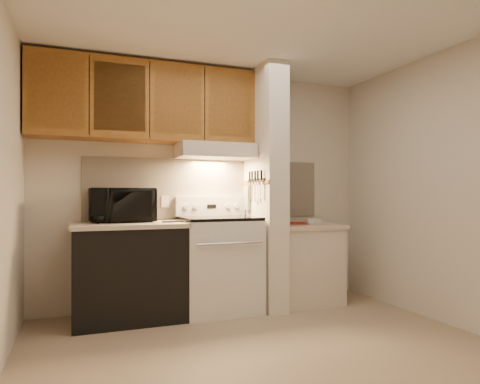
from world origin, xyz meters
TOP-DOWN VIEW (x-y plane):
  - floor at (0.00, 0.00)m, footprint 3.60×3.60m
  - ceiling at (0.00, 0.00)m, footprint 3.60×3.60m
  - wall_back at (0.00, 1.50)m, footprint 3.60×2.50m
  - wall_right at (1.80, 0.00)m, footprint 0.02×3.00m
  - backsplash at (0.00, 1.49)m, footprint 2.60×0.02m
  - range_body at (0.00, 1.16)m, footprint 0.76×0.65m
  - oven_window at (0.00, 0.84)m, footprint 0.50×0.01m
  - oven_handle at (0.00, 0.80)m, footprint 0.65×0.02m
  - cooktop at (0.00, 1.16)m, footprint 0.74×0.64m
  - range_backguard at (0.00, 1.44)m, footprint 0.76×0.08m
  - range_display at (0.00, 1.40)m, footprint 0.10×0.01m
  - range_knob_left_outer at (-0.28, 1.40)m, footprint 0.05×0.02m
  - range_knob_left_inner at (-0.18, 1.40)m, footprint 0.05×0.02m
  - range_knob_right_inner at (0.18, 1.40)m, footprint 0.05×0.02m
  - range_knob_right_outer at (0.28, 1.40)m, footprint 0.05×0.02m
  - dishwasher_front at (-0.88, 1.17)m, footprint 1.00×0.63m
  - left_countertop at (-0.88, 1.17)m, footprint 1.04×0.67m
  - spoon_rest at (-0.48, 1.10)m, footprint 0.20×0.10m
  - teal_jar at (-1.07, 1.39)m, footprint 0.13×0.13m
  - outlet at (-0.48, 1.48)m, footprint 0.08×0.01m
  - microwave at (-0.93, 1.31)m, footprint 0.61×0.43m
  - partition_pillar at (0.51, 1.15)m, footprint 0.22×0.70m
  - pillar_trim at (0.39, 1.15)m, footprint 0.01×0.70m
  - knife_strip at (0.39, 1.10)m, footprint 0.02×0.42m
  - knife_blade_a at (0.38, 0.93)m, footprint 0.01×0.03m
  - knife_handle_a at (0.38, 0.94)m, footprint 0.02×0.02m
  - knife_blade_b at (0.38, 1.03)m, footprint 0.01×0.04m
  - knife_handle_b at (0.38, 1.03)m, footprint 0.02×0.02m
  - knife_blade_c at (0.38, 1.10)m, footprint 0.01×0.04m
  - knife_handle_c at (0.38, 1.10)m, footprint 0.02×0.02m
  - knife_blade_d at (0.38, 1.18)m, footprint 0.01×0.04m
  - knife_handle_d at (0.38, 1.18)m, footprint 0.02×0.02m
  - knife_blade_e at (0.38, 1.26)m, footprint 0.01×0.04m
  - knife_handle_e at (0.38, 1.25)m, footprint 0.02×0.02m
  - oven_mitt at (0.38, 1.32)m, footprint 0.03×0.11m
  - right_cab_base at (0.97, 1.15)m, footprint 0.70×0.60m
  - right_countertop at (0.97, 1.15)m, footprint 0.74×0.64m
  - red_folder at (0.94, 1.25)m, footprint 0.32×0.37m
  - white_box at (1.19, 1.33)m, footprint 0.17×0.12m
  - range_hood at (0.00, 1.28)m, footprint 0.78×0.44m
  - hood_lip at (0.00, 1.07)m, footprint 0.78×0.04m
  - upper_cabinets at (-0.69, 1.32)m, footprint 2.18×0.33m
  - cab_door_a at (-1.51, 1.17)m, footprint 0.46×0.01m
  - cab_gap_a at (-1.23, 1.16)m, footprint 0.01×0.01m
  - cab_door_b at (-0.96, 1.17)m, footprint 0.46×0.01m
  - cab_gap_b at (-0.69, 1.16)m, footprint 0.01×0.01m
  - cab_door_c at (-0.42, 1.17)m, footprint 0.46×0.01m
  - cab_gap_c at (-0.14, 1.16)m, footprint 0.01×0.01m
  - cab_door_d at (0.13, 1.17)m, footprint 0.46×0.01m

SIDE VIEW (x-z plane):
  - floor at x=0.00m, z-range 0.00..0.00m
  - right_cab_base at x=0.97m, z-range 0.00..0.81m
  - dishwasher_front at x=-0.88m, z-range 0.00..0.87m
  - range_body at x=0.00m, z-range 0.00..0.92m
  - oven_window at x=0.00m, z-range 0.35..0.65m
  - oven_handle at x=0.00m, z-range 0.71..0.73m
  - right_countertop at x=0.97m, z-range 0.81..0.85m
  - red_folder at x=0.94m, z-range 0.85..0.86m
  - white_box at x=1.19m, z-range 0.85..0.89m
  - left_countertop at x=-0.88m, z-range 0.87..0.91m
  - spoon_rest at x=-0.48m, z-range 0.91..0.92m
  - cooktop at x=0.00m, z-range 0.92..0.95m
  - teal_jar at x=-1.07m, z-range 0.91..1.02m
  - range_backguard at x=0.00m, z-range 0.95..1.15m
  - range_display at x=0.00m, z-range 1.03..1.07m
  - range_knob_left_outer at x=-0.28m, z-range 1.03..1.07m
  - range_knob_left_inner at x=-0.18m, z-range 1.03..1.07m
  - range_knob_right_inner at x=0.18m, z-range 1.03..1.07m
  - range_knob_right_outer at x=0.28m, z-range 1.03..1.07m
  - microwave at x=-0.93m, z-range 0.91..1.24m
  - outlet at x=-0.48m, z-range 1.04..1.16m
  - oven_mitt at x=0.38m, z-range 1.01..1.27m
  - knife_blade_c at x=0.38m, z-range 1.10..1.30m
  - knife_blade_b at x=0.38m, z-range 1.12..1.30m
  - knife_blade_e at x=0.38m, z-range 1.12..1.30m
  - knife_blade_a at x=0.38m, z-range 1.14..1.30m
  - knife_blade_d at x=0.38m, z-range 1.14..1.30m
  - backsplash at x=0.00m, z-range 0.92..1.55m
  - wall_back at x=0.00m, z-range 1.24..1.26m
  - wall_right at x=1.80m, z-range 0.00..2.50m
  - partition_pillar at x=0.51m, z-range 0.00..2.50m
  - pillar_trim at x=0.39m, z-range 1.28..1.32m
  - knife_strip at x=0.39m, z-range 1.30..1.34m
  - knife_handle_a at x=0.38m, z-range 1.32..1.42m
  - knife_handle_b at x=0.38m, z-range 1.32..1.42m
  - knife_handle_c at x=0.38m, z-range 1.32..1.42m
  - knife_handle_d at x=0.38m, z-range 1.32..1.42m
  - knife_handle_e at x=0.38m, z-range 1.32..1.42m
  - hood_lip at x=0.00m, z-range 1.55..1.61m
  - range_hood at x=0.00m, z-range 1.55..1.70m
  - upper_cabinets at x=-0.69m, z-range 1.70..2.47m
  - cab_door_a at x=-1.51m, z-range 1.77..2.40m
  - cab_gap_a at x=-1.23m, z-range 1.72..2.45m
  - cab_door_b at x=-0.96m, z-range 1.77..2.40m
  - cab_gap_b at x=-0.69m, z-range 1.72..2.45m
  - cab_door_c at x=-0.42m, z-range 1.77..2.40m
  - cab_gap_c at x=-0.14m, z-range 1.72..2.45m
  - cab_door_d at x=0.13m, z-range 1.77..2.40m
  - ceiling at x=0.00m, z-range 2.50..2.50m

